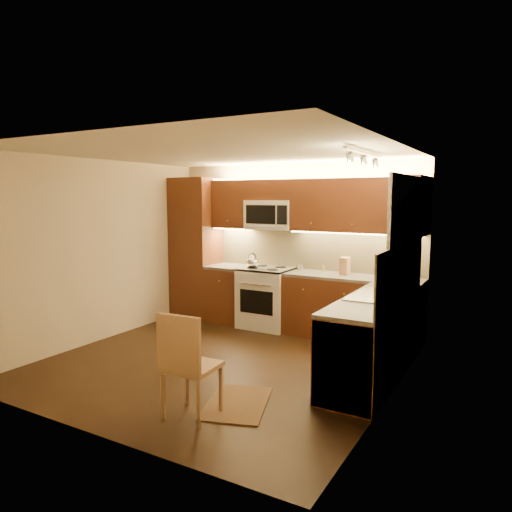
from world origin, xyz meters
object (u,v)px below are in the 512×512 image
Objects in this scene: sink at (377,289)px; knife_block at (345,266)px; toaster_oven at (394,270)px; stove at (267,297)px; microwave at (271,215)px; soap_bottle at (399,285)px; kettle at (252,260)px; dining_chair at (192,364)px.

knife_block is at bearing 123.11° from sink.
toaster_oven is at bearing 95.35° from sink.
sink is 1.25m from toaster_oven.
sink is 2.35× the size of toaster_oven.
microwave is at bearing 90.00° from stove.
microwave reaches higher than soap_bottle.
kettle reaches higher than soap_bottle.
knife_block reaches higher than toaster_oven.
sink is 2.25m from dining_chair.
sink reaches higher than dining_chair.
dining_chair is (0.85, -3.12, -1.23)m from microwave.
microwave is 2.08× the size of toaster_oven.
dining_chair is at bearing -121.76° from sink.
knife_block is at bearing 25.40° from kettle.
kettle is 2.08m from toaster_oven.
kettle is at bearing -172.84° from knife_block.
soap_bottle is 0.20× the size of dining_chair.
microwave is at bearing 69.69° from kettle.
stove is 3.78× the size of knife_block.
microwave is 2.48m from sink.
stove is at bearing -160.08° from toaster_oven.
soap_bottle is at bearing -24.65° from microwave.
toaster_oven is at bearing -1.54° from knife_block.
microwave is (0.00, 0.14, 1.26)m from stove.
dining_chair is (-0.35, -3.10, -0.53)m from knife_block.
sink is 0.87× the size of dining_chair.
stove is at bearing -90.00° from microwave.
knife_block is 1.24× the size of soap_bottle.
kettle is (-0.19, -0.25, -0.69)m from microwave.
toaster_oven is at bearing 68.32° from dining_chair.
kettle is 0.94× the size of knife_block.
toaster_oven reaches higher than stove.
soap_bottle is at bearing 54.63° from dining_chair.
sink is 3.54× the size of knife_block.
stove is 0.93× the size of dining_chair.
kettle is 0.23× the size of dining_chair.
microwave is 0.88× the size of sink.
knife_block is 1.39m from soap_bottle.
stove is 2.52× the size of toaster_oven.
toaster_oven reaches higher than soap_bottle.
soap_bottle is 2.56m from dining_chair.
microwave is 3.88× the size of soap_bottle.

